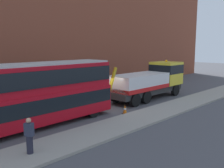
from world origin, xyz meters
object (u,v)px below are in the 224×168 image
object	(u,v)px
double_decker_bus	(36,92)
traffic_cone_near_bus	(125,110)
recovery_tow_truck	(151,80)
pedestrian_onlooker	(29,136)

from	to	relation	value
double_decker_bus	traffic_cone_near_bus	world-z (taller)	double_decker_bus
traffic_cone_near_bus	double_decker_bus	bearing A→B (deg)	161.54
recovery_tow_truck	traffic_cone_near_bus	bearing A→B (deg)	-161.82
double_decker_bus	traffic_cone_near_bus	xyz separation A→B (m)	(6.17, -2.06, -1.89)
pedestrian_onlooker	traffic_cone_near_bus	distance (m)	8.78
pedestrian_onlooker	traffic_cone_near_bus	world-z (taller)	pedestrian_onlooker
recovery_tow_truck	pedestrian_onlooker	world-z (taller)	recovery_tow_truck
recovery_tow_truck	pedestrian_onlooker	bearing A→B (deg)	-166.12
double_decker_bus	traffic_cone_near_bus	size ratio (longest dim) A/B	15.38
recovery_tow_truck	double_decker_bus	bearing A→B (deg)	179.42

